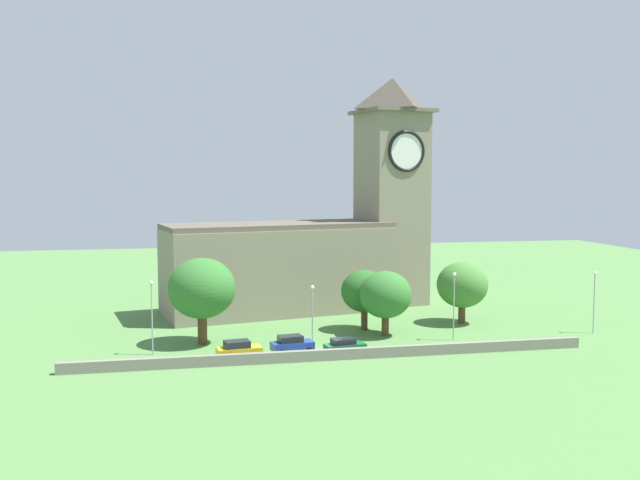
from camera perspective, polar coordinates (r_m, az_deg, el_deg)
ground_plane at (r=90.09m, az=-1.34°, el=-6.72°), size 200.00×200.00×0.00m
church at (r=98.41m, az=0.03°, el=0.11°), size 39.16×17.80×32.73m
quay_barrier at (r=72.11m, az=1.29°, el=-9.28°), size 54.05×0.70×1.11m
car_yellow at (r=72.75m, az=-6.63°, el=-8.85°), size 4.74×2.80×1.92m
car_blue at (r=74.72m, az=-2.31°, el=-8.45°), size 4.66×2.77×1.89m
car_green at (r=74.45m, az=2.01°, el=-8.59°), size 4.51×2.56×1.66m
streetlamp_west_end at (r=75.17m, az=-13.51°, el=-5.25°), size 0.44×0.44×7.81m
streetlamp_west_mid at (r=76.54m, az=-0.62°, el=-5.36°), size 0.44×0.44×6.80m
streetlamp_central at (r=80.96m, az=10.84°, el=-4.48°), size 0.44×0.44×7.77m
streetlamp_east_mid at (r=89.31m, az=21.40°, el=-3.98°), size 0.44×0.44×7.39m
tree_churchyard at (r=78.68m, az=-9.58°, el=-3.91°), size 7.46×7.46×9.62m
tree_riverside_west at (r=90.53m, az=11.49°, el=-3.61°), size 6.42×6.42×7.83m
tree_riverside_east at (r=82.26m, az=5.34°, el=-4.46°), size 6.12×6.12×7.61m
tree_by_tower at (r=85.07m, az=3.63°, el=-4.18°), size 5.68×5.68×7.34m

